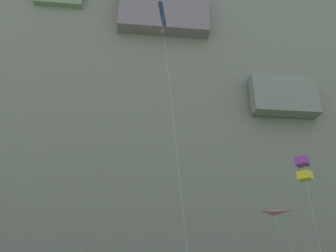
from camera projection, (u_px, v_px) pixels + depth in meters
The scene contains 4 objects.
cliff_face at pixel (157, 103), 71.42m from camera, with size 180.00×29.46×78.93m.
kite_diamond_low_center at pixel (162, 17), 29.67m from camera, with size 1.93×6.02×26.75m.
kite_delta_high_right at pixel (276, 224), 26.77m from camera, with size 3.69×3.13×8.43m.
kite_box_high_center at pixel (304, 169), 27.50m from camera, with size 1.94×3.30×13.39m.
Camera 1 is at (-4.10, -3.05, 3.24)m, focal length 36.19 mm.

